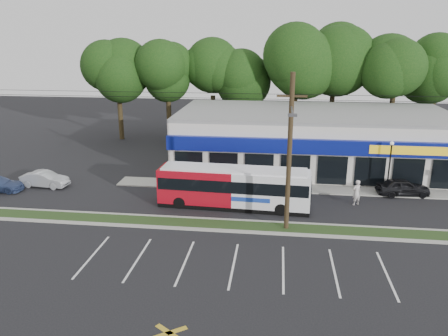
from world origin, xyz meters
name	(u,v)px	position (x,y,z in m)	size (l,w,h in m)	color
ground	(238,234)	(0.00, 0.00, 0.00)	(120.00, 120.00, 0.00)	black
grass_strip	(240,226)	(0.00, 1.00, 0.06)	(40.00, 1.60, 0.12)	#263917
curb_south	(239,231)	(0.00, 0.15, 0.07)	(40.00, 0.25, 0.14)	#9E9E93
curb_north	(241,221)	(0.00, 1.85, 0.07)	(40.00, 0.25, 0.14)	#9E9E93
sidewalk	(310,189)	(5.00, 9.00, 0.05)	(32.00, 2.20, 0.10)	#9E9E93
strip_mall	(312,139)	(5.50, 15.91, 2.65)	(25.00, 12.55, 5.30)	beige
utility_pole	(287,149)	(2.83, 0.93, 5.41)	(50.00, 2.77, 10.00)	black
lamp_post	(390,161)	(11.00, 8.80, 2.67)	(0.30, 0.30, 4.25)	black
tree_line	(296,69)	(4.00, 26.00, 8.42)	(46.76, 6.76, 11.83)	black
metrobus	(234,186)	(-0.77, 4.50, 1.56)	(11.06, 2.88, 2.95)	#A60C1A
car_dark	(403,187)	(12.12, 8.50, 0.68)	(1.61, 4.01, 1.37)	black
car_silver	(45,179)	(-16.76, 6.96, 0.65)	(1.37, 3.92, 1.29)	#A7AAAF
pedestrian_a	(356,192)	(8.16, 6.00, 0.96)	(0.70, 0.46, 1.92)	beige
pedestrian_b	(273,179)	(2.00, 8.50, 0.95)	(0.92, 0.72, 1.90)	beige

